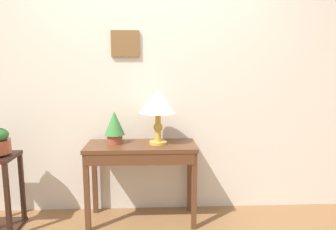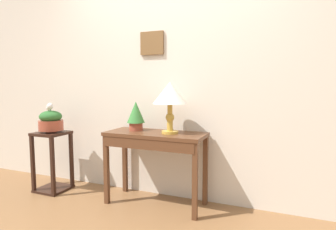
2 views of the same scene
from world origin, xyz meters
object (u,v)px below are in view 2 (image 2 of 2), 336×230
planter_bowl_wide (51,121)px  pedestal_stand_left (53,161)px  table_lamp (170,95)px  potted_plant_on_console (136,115)px  console_table (155,144)px

planter_bowl_wide → pedestal_stand_left: bearing=71.4°
table_lamp → planter_bowl_wide: 1.45m
potted_plant_on_console → planter_bowl_wide: 1.03m
planter_bowl_wide → console_table: bearing=3.8°
console_table → table_lamp: (0.16, 0.02, 0.49)m
table_lamp → planter_bowl_wide: size_ratio=1.52×
console_table → pedestal_stand_left: (-1.26, -0.08, -0.28)m
table_lamp → planter_bowl_wide: bearing=-175.7°
table_lamp → planter_bowl_wide: (-1.41, -0.11, -0.30)m
console_table → table_lamp: 0.51m
potted_plant_on_console → pedestal_stand_left: potted_plant_on_console is taller
console_table → planter_bowl_wide: (-1.26, -0.08, 0.19)m
console_table → potted_plant_on_console: potted_plant_on_console is taller
console_table → pedestal_stand_left: 1.29m
console_table → planter_bowl_wide: planter_bowl_wide is taller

